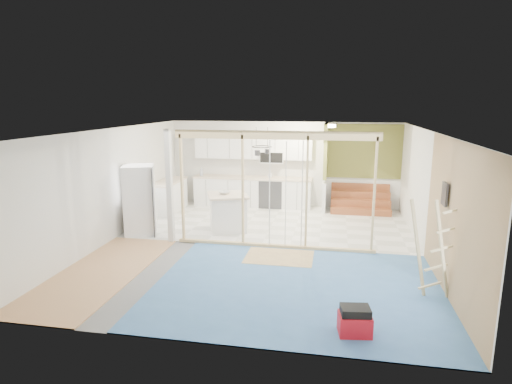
% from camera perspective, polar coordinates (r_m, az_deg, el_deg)
% --- Properties ---
extents(room, '(7.01, 8.01, 2.61)m').
position_cam_1_polar(room, '(9.31, 0.63, 0.24)').
color(room, slate).
rests_on(room, ground).
extents(floor_overlays, '(7.00, 8.00, 0.03)m').
position_cam_1_polar(floor_overlays, '(9.70, 1.11, -7.18)').
color(floor_overlays, white).
rests_on(floor_overlays, room).
extents(stud_frame, '(4.66, 0.14, 2.60)m').
position_cam_1_polar(stud_frame, '(9.30, -1.01, 2.14)').
color(stud_frame, '#D8B484').
rests_on(stud_frame, room).
extents(base_cabinets, '(4.45, 2.24, 0.93)m').
position_cam_1_polar(base_cabinets, '(13.03, -3.82, -0.13)').
color(base_cabinets, white).
rests_on(base_cabinets, room).
extents(upper_cabinets, '(3.60, 0.41, 0.85)m').
position_cam_1_polar(upper_cabinets, '(13.09, -0.14, 5.95)').
color(upper_cabinets, white).
rests_on(upper_cabinets, room).
extents(green_partition, '(2.25, 1.51, 2.60)m').
position_cam_1_polar(green_partition, '(12.85, 12.48, 1.61)').
color(green_partition, olive).
rests_on(green_partition, room).
extents(pot_rack, '(0.52, 0.52, 0.72)m').
position_cam_1_polar(pot_rack, '(11.10, 0.75, 5.78)').
color(pot_rack, black).
rests_on(pot_rack, room).
extents(sheathing_panel, '(0.02, 4.00, 2.60)m').
position_cam_1_polar(sheathing_panel, '(7.49, 25.04, -3.83)').
color(sheathing_panel, tan).
rests_on(sheathing_panel, room).
extents(electrical_panel, '(0.04, 0.30, 0.40)m').
position_cam_1_polar(electrical_panel, '(7.96, 23.87, -0.24)').
color(electrical_panel, '#393A3E').
rests_on(electrical_panel, room).
extents(ceiling_light, '(0.32, 0.32, 0.08)m').
position_cam_1_polar(ceiling_light, '(12.00, 9.82, 8.68)').
color(ceiling_light, '#FFEABF').
rests_on(ceiling_light, room).
extents(fridge, '(0.96, 0.93, 1.70)m').
position_cam_1_polar(fridge, '(10.76, -15.20, -1.04)').
color(fridge, white).
rests_on(fridge, room).
extents(island, '(1.23, 1.23, 0.93)m').
position_cam_1_polar(island, '(10.76, -3.77, -2.75)').
color(island, white).
rests_on(island, room).
extents(bowl, '(0.34, 0.34, 0.07)m').
position_cam_1_polar(bowl, '(10.67, -4.22, -0.10)').
color(bowl, beige).
rests_on(bowl, island).
extents(soap_bottle_a, '(0.15, 0.15, 0.29)m').
position_cam_1_polar(soap_bottle_a, '(13.40, -7.30, 2.78)').
color(soap_bottle_a, '#A4A9B7').
rests_on(soap_bottle_a, base_cabinets).
extents(soap_bottle_b, '(0.11, 0.11, 0.18)m').
position_cam_1_polar(soap_bottle_b, '(12.98, 1.88, 2.34)').
color(soap_bottle_b, silver).
rests_on(soap_bottle_b, base_cabinets).
extents(toolbox, '(0.48, 0.39, 0.42)m').
position_cam_1_polar(toolbox, '(6.35, 13.04, -16.50)').
color(toolbox, '#B7101C').
rests_on(toolbox, room).
extents(ladder, '(0.89, 0.17, 1.68)m').
position_cam_1_polar(ladder, '(7.53, 22.53, -7.06)').
color(ladder, '#D0B97F').
rests_on(ladder, room).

